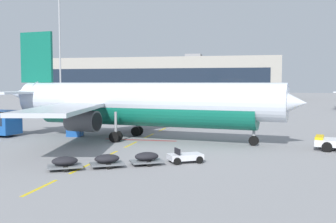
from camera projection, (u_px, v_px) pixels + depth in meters
The scene contains 7 objects.
ground at pixel (329, 127), 57.25m from camera, with size 400.00×400.00×0.00m, color gray.
apron_paint_markings at pixel (171, 125), 60.02m from camera, with size 8.00×96.87×0.01m.
airliner_foreground at pixel (139, 103), 44.76m from camera, with size 34.79×34.26×12.20m.
baggage_train at pixel (128, 159), 30.57m from camera, with size 10.72×7.17×1.14m.
uld_cargo_container at pixel (75, 129), 47.66m from camera, with size 1.80×1.76×1.60m.
apron_light_mast_near at pixel (60, 39), 90.44m from camera, with size 1.80×1.80×25.34m.
terminal_satellite at pixel (159, 79), 161.41m from camera, with size 91.93×26.13×17.06m.
Camera 1 is at (30.64, -20.48, 6.21)m, focal length 44.08 mm.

